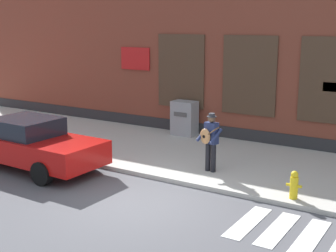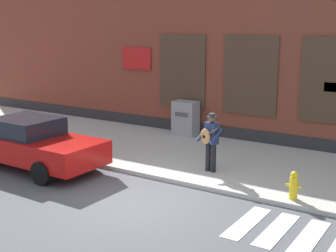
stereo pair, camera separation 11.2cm
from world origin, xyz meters
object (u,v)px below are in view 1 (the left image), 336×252
Objects in this scene: utility_box at (184,118)px; red_car at (31,144)px; busker at (210,139)px; fire_hydrant at (294,185)px.

red_car is at bearing -108.80° from utility_box.
red_car is 2.73× the size of busker.
utility_box is at bearing 142.33° from fire_hydrant.
utility_box is 7.05m from fire_hydrant.
red_car is 6.06m from utility_box.
red_car reaches higher than utility_box.
red_car reaches higher than fire_hydrant.
utility_box is (-2.87, 3.49, -0.31)m from busker.
busker is 2.89m from fire_hydrant.
fire_hydrant is (5.58, -4.31, -0.31)m from utility_box.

